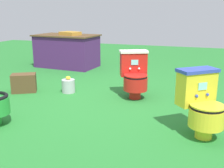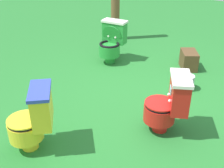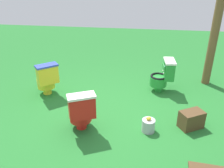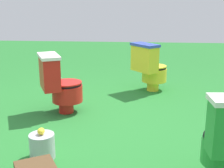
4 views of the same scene
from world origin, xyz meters
name	(u,v)px [view 2 (image 2 of 4)]	position (x,y,z in m)	size (l,w,h in m)	color
ground	(150,102)	(0.00, 0.00, 0.00)	(14.00, 14.00, 0.00)	#26752D
toilet_green	(112,41)	(-0.92, -1.19, 0.37)	(0.52, 0.45, 0.73)	green
toilet_red	(168,104)	(0.48, 0.42, 0.37)	(0.57, 0.62, 0.73)	red
toilet_yellow	(33,119)	(1.50, -0.68, 0.37)	(0.62, 0.64, 0.73)	yellow
small_crate	(189,60)	(-1.34, 0.09, 0.15)	(0.39, 0.25, 0.31)	brown
lemon_bucket	(187,82)	(-0.63, 0.30, 0.12)	(0.22, 0.22, 0.28)	#B7B7BF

